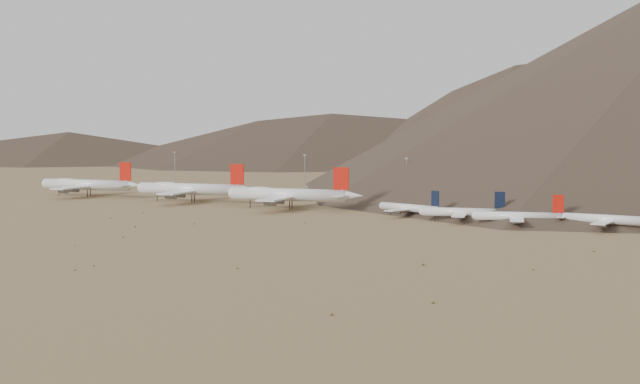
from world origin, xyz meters
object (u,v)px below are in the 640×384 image
Objects in this scene: widebody_west at (87,185)px; narrowbody_b at (465,212)px; narrowbody_a at (411,208)px; widebody_east at (289,195)px; widebody_centre at (192,189)px; control_tower at (408,192)px.

widebody_west reaches higher than narrowbody_b.
narrowbody_b is (31.81, -6.73, 0.26)m from narrowbody_a.
narrowbody_b is (258.56, -2.78, -2.88)m from widebody_west.
narrowbody_b is at bearing -17.35° from widebody_east.
widebody_centre is at bearing -168.94° from narrowbody_a.
narrowbody_a is (145.18, -2.13, -3.38)m from widebody_centre.
widebody_east is (153.55, 3.40, 0.30)m from widebody_west.
control_tower is at bearing 111.11° from narrowbody_b.
narrowbody_b is at bearing -49.04° from control_tower.
widebody_west is 200.85m from control_tower.
widebody_east is at bearing -108.70° from control_tower.
narrowbody_a is 93.71m from control_tower.
control_tower is at bearing 130.78° from narrowbody_a.
widebody_centre reaches higher than narrowbody_a.
widebody_west is at bearing 167.29° from widebody_east.
widebody_west reaches higher than narrowbody_a.
widebody_centre reaches higher than control_tower.
widebody_centre is 1.81× the size of narrowbody_a.
control_tower is at bearing 13.28° from widebody_west.
widebody_east is 73.29m from narrowbody_a.
narrowbody_b is (105.02, -6.19, -3.18)m from widebody_east.
narrowbody_b is at bearing -0.04° from narrowbody_a.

